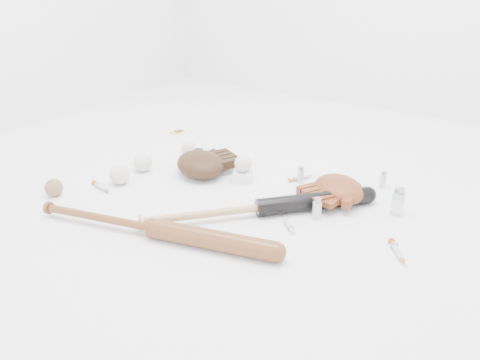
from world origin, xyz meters
The scene contains 19 objects.
bat_dark centered at (0.14, -0.09, 0.03)m, with size 0.92×0.07×0.07m, color black, non-canonical shape.
bat_wood centered at (-0.09, -0.41, 0.03)m, with size 0.92×0.07×0.07m, color brown, non-canonical shape.
glove_dark centered at (-0.26, 0.08, 0.05)m, with size 0.28×0.28×0.10m, color #311D0D, non-canonical shape.
glove_tan centered at (0.33, 0.19, 0.05)m, with size 0.26×0.26×0.09m, color maroon, non-canonical shape.
trading_card centered at (-0.70, 0.45, 0.00)m, with size 0.06×0.08×0.00m, color yellow.
pedestal centered at (-0.07, 0.13, 0.02)m, with size 0.08×0.08×0.04m, color white.
baseball_on_pedestal centered at (-0.07, 0.13, 0.08)m, with size 0.07×0.07×0.07m, color silver.
baseball_left centered at (-0.49, -0.17, 0.04)m, with size 0.08×0.08×0.08m, color silver.
baseball_upper centered at (-0.45, 0.23, 0.04)m, with size 0.07×0.07×0.07m, color silver.
baseball_mid centered at (-0.50, -0.03, 0.04)m, with size 0.08×0.08×0.08m, color silver.
baseball_aged centered at (-0.62, -0.40, 0.04)m, with size 0.07×0.07×0.07m, color olive.
syringe_0 centered at (-0.51, -0.26, 0.01)m, with size 0.15×0.03×0.02m, color #ADBCC6, non-canonical shape.
syringe_1 centered at (0.27, -0.09, 0.01)m, with size 0.14×0.02×0.02m, color #ADBCC6, non-canonical shape.
syringe_2 centered at (0.13, 0.28, 0.01)m, with size 0.15×0.03×0.02m, color #ADBCC6, non-canonical shape.
syringe_3 centered at (0.64, -0.06, 0.01)m, with size 0.16×0.03×0.02m, color #ADBCC6, non-canonical shape.
vial_0 centered at (0.45, 0.40, 0.03)m, with size 0.03×0.03×0.07m, color silver.
vial_1 centered at (0.14, 0.25, 0.04)m, with size 0.03×0.03×0.07m, color silver.
vial_2 centered at (0.33, 0.01, 0.04)m, with size 0.03×0.03×0.08m, color silver.
vial_3 centered at (0.56, 0.20, 0.05)m, with size 0.04×0.04×0.10m, color silver.
Camera 1 is at (0.91, -1.38, 0.86)m, focal length 35.00 mm.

